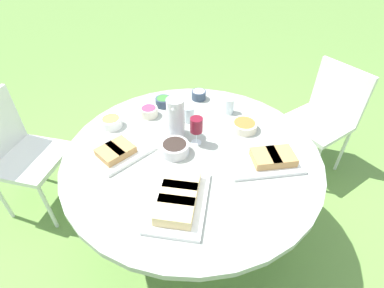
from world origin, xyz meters
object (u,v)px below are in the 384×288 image
at_px(dining_table, 192,164).
at_px(wine_glass, 196,126).
at_px(chair_near_left, 325,113).
at_px(chair_near_right, 17,149).
at_px(water_pitcher, 176,117).
at_px(handbag, 196,114).

bearing_deg(dining_table, wine_glass, 172.10).
distance_m(chair_near_left, chair_near_right, 2.29).
relative_size(chair_near_right, water_pitcher, 3.73).
bearing_deg(wine_glass, chair_near_left, 130.94).
distance_m(dining_table, handbag, 1.41).
relative_size(chair_near_left, chair_near_right, 1.00).
relative_size(chair_near_right, wine_glass, 5.16).
height_order(dining_table, handbag, dining_table).
bearing_deg(water_pitcher, chair_near_left, 124.88).
xyz_separation_m(chair_near_right, handbag, (-1.19, 1.07, -0.40)).
bearing_deg(handbag, water_pitcher, 2.04).
xyz_separation_m(dining_table, chair_near_right, (-0.10, -1.22, -0.14)).
bearing_deg(chair_near_left, dining_table, -46.59).
height_order(chair_near_left, water_pitcher, water_pitcher).
height_order(water_pitcher, wine_glass, water_pitcher).
height_order(dining_table, chair_near_left, chair_near_left).
relative_size(chair_near_left, water_pitcher, 3.73).
height_order(dining_table, water_pitcher, water_pitcher).
distance_m(water_pitcher, handbag, 1.37).
bearing_deg(chair_near_right, dining_table, 85.18).
xyz_separation_m(chair_near_right, wine_glass, (0.02, 1.24, 0.35)).
bearing_deg(dining_table, water_pitcher, -141.89).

